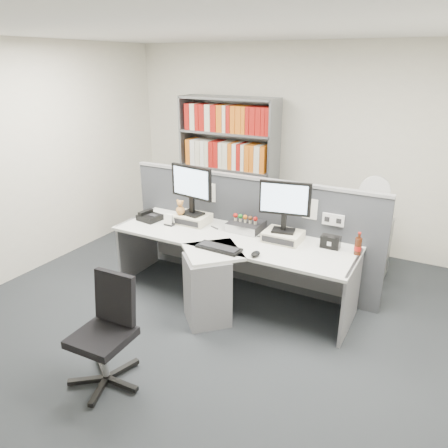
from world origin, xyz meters
The scene contains 21 objects.
ground centered at (0.00, 0.00, 0.00)m, with size 5.50×5.50×0.00m, color #2F3337.
room_shell centered at (0.00, 0.00, 1.79)m, with size 5.04×5.54×2.72m.
partition centered at (0.00, 1.25, 0.65)m, with size 3.00×0.08×1.27m.
desk centered at (0.00, 0.60, 0.46)m, with size 2.60×1.20×0.72m.
monitor_riser_left centered at (-0.59, 0.98, 0.77)m, with size 0.38×0.31×0.10m.
monitor_riser_right centered at (0.51, 0.98, 0.77)m, with size 0.38×0.31×0.10m.
monitor_left centered at (-0.59, 0.98, 1.15)m, with size 0.55×0.21×0.56m.
monitor_right centered at (0.51, 0.98, 1.13)m, with size 0.51×0.20×0.53m.
desktop_pc centered at (0.05, 1.06, 0.77)m, with size 0.36×0.32×0.09m.
figurines centered at (0.03, 1.05, 0.87)m, with size 0.29×0.05×0.09m.
keyboard centered at (0.04, 0.48, 0.73)m, with size 0.46×0.19×0.03m.
mouse centered at (0.42, 0.50, 0.74)m, with size 0.08×0.12×0.05m, color black.
desk_phone centered at (-1.07, 0.82, 0.76)m, with size 0.27×0.25×0.10m.
desk_calendar centered at (-0.77, 0.79, 0.77)m, with size 0.11×0.08×0.13m.
plush_toy centered at (-0.70, 0.91, 0.90)m, with size 0.10×0.10×0.18m.
speaker centered at (0.99, 1.03, 0.78)m, with size 0.19×0.10×0.12m, color black.
cola_bottle centered at (1.26, 1.00, 0.80)m, with size 0.07×0.07×0.23m.
shelving_unit centered at (-0.90, 2.44, 0.98)m, with size 1.41×0.40×2.00m.
filing_cabinet centered at (1.20, 1.99, 0.35)m, with size 0.45×0.61×0.70m.
desk_fan centered at (1.20, 1.99, 1.05)m, with size 0.33×0.20×0.56m.
office_chair centered at (-0.27, -0.80, 0.48)m, with size 0.57×0.59×0.89m.
Camera 1 is at (1.91, -2.87, 2.45)m, focal length 34.31 mm.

